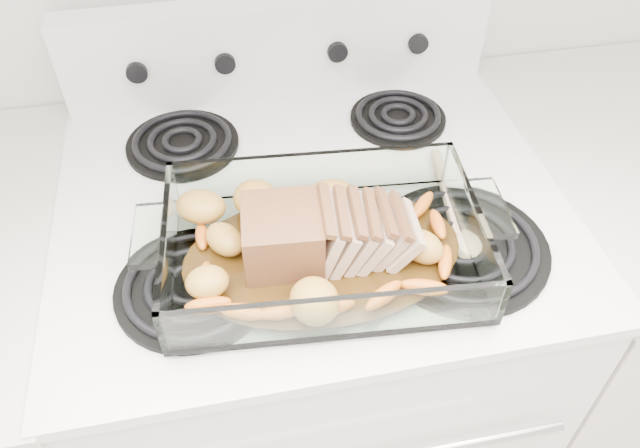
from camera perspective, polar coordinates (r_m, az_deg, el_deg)
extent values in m
cube|color=white|center=(1.35, -0.69, -12.33)|extent=(0.76, 0.65, 0.92)
cube|color=white|center=(0.99, -0.93, 2.40)|extent=(0.78, 0.67, 0.02)
cube|color=white|center=(1.16, -3.77, 15.77)|extent=(0.76, 0.06, 0.18)
cylinder|color=black|center=(0.86, -11.53, -5.75)|extent=(0.21, 0.21, 0.01)
cylinder|color=black|center=(0.91, 12.76, -2.10)|extent=(0.25, 0.25, 0.01)
cylinder|color=black|center=(1.09, -12.43, 7.14)|extent=(0.19, 0.19, 0.01)
cylinder|color=black|center=(1.14, 7.12, 9.55)|extent=(0.17, 0.17, 0.01)
cylinder|color=black|center=(1.14, -16.41, 13.23)|extent=(0.04, 0.02, 0.04)
cylinder|color=black|center=(1.13, -8.70, 14.40)|extent=(0.04, 0.02, 0.04)
cylinder|color=black|center=(1.15, 1.57, 15.54)|extent=(0.04, 0.02, 0.04)
cylinder|color=black|center=(1.19, 8.91, 16.06)|extent=(0.04, 0.02, 0.04)
cube|color=white|center=(1.56, 24.24, -7.43)|extent=(0.55, 0.65, 0.90)
cube|color=white|center=(0.87, 0.26, -2.97)|extent=(0.42, 0.28, 0.01)
cube|color=white|center=(0.75, 2.32, -8.38)|extent=(0.42, 0.01, 0.07)
cube|color=white|center=(0.93, -1.38, 4.69)|extent=(0.42, 0.01, 0.07)
cube|color=white|center=(0.83, -13.75, -3.11)|extent=(0.01, 0.28, 0.07)
cube|color=white|center=(0.89, 13.37, 0.76)|extent=(0.01, 0.28, 0.07)
cylinder|color=#311F09|center=(0.86, 0.26, -2.70)|extent=(0.24, 0.24, 0.00)
cube|color=brown|center=(0.83, -3.43, -1.38)|extent=(0.10, 0.10, 0.08)
cube|color=tan|center=(0.84, 0.60, -0.92)|extent=(0.04, 0.10, 0.08)
cube|color=tan|center=(0.84, 1.92, -0.80)|extent=(0.04, 0.10, 0.08)
cube|color=tan|center=(0.85, 3.23, -0.68)|extent=(0.04, 0.10, 0.07)
cube|color=tan|center=(0.85, 4.53, -0.56)|extent=(0.05, 0.09, 0.07)
cube|color=tan|center=(0.86, 5.80, -0.44)|extent=(0.05, 0.09, 0.06)
cube|color=tan|center=(0.86, 7.06, -0.33)|extent=(0.05, 0.09, 0.06)
ellipsoid|color=orange|center=(0.80, -9.01, -7.92)|extent=(0.06, 0.02, 0.02)
ellipsoid|color=orange|center=(0.83, 9.16, -5.10)|extent=(0.06, 0.02, 0.02)
ellipsoid|color=orange|center=(0.91, 9.75, 0.05)|extent=(0.06, 0.02, 0.02)
ellipsoid|color=orange|center=(0.88, -10.36, -1.84)|extent=(0.06, 0.02, 0.02)
ellipsoid|color=#A57C38|center=(0.90, -10.63, 0.43)|extent=(0.06, 0.05, 0.05)
ellipsoid|color=#A57C38|center=(0.91, 0.44, 2.42)|extent=(0.06, 0.05, 0.05)
ellipsoid|color=#A57C38|center=(0.86, 8.75, -1.53)|extent=(0.06, 0.05, 0.05)
cylinder|color=beige|center=(0.99, 11.38, 2.96)|extent=(0.05, 0.20, 0.02)
ellipsoid|color=beige|center=(0.91, 13.48, -2.00)|extent=(0.05, 0.07, 0.02)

